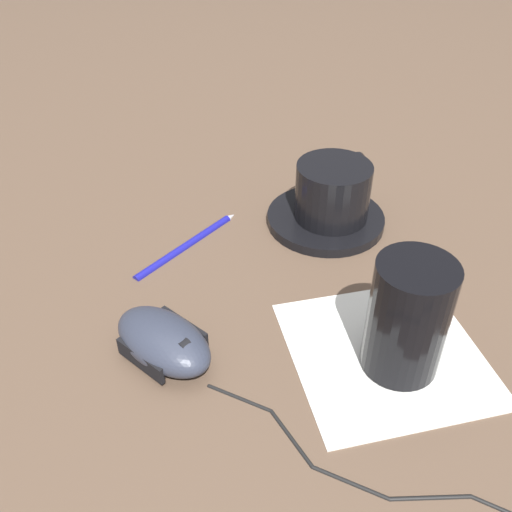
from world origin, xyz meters
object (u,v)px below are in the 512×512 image
object	(u,v)px
coffee_cup	(334,191)
computer_mouse	(163,340)
drinking_glass	(408,318)
pen	(188,242)
saucer	(325,219)

from	to	relation	value
coffee_cup	computer_mouse	xyz separation A→B (m)	(0.09, -0.24, -0.02)
drinking_glass	pen	distance (m)	0.26
saucer	drinking_glass	size ratio (longest dim) A/B	1.28
computer_mouse	pen	bearing A→B (deg)	148.52
saucer	pen	size ratio (longest dim) A/B	0.92
computer_mouse	drinking_glass	size ratio (longest dim) A/B	1.08
coffee_cup	drinking_glass	distance (m)	0.22
computer_mouse	drinking_glass	xyz separation A→B (m)	(0.11, 0.17, 0.04)
saucer	coffee_cup	distance (m)	0.04
drinking_glass	pen	size ratio (longest dim) A/B	0.72
drinking_glass	coffee_cup	bearing A→B (deg)	159.67
saucer	computer_mouse	size ratio (longest dim) A/B	1.19
computer_mouse	pen	size ratio (longest dim) A/B	0.77
saucer	drinking_glass	bearing A→B (deg)	-18.60
computer_mouse	pen	distance (m)	0.16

